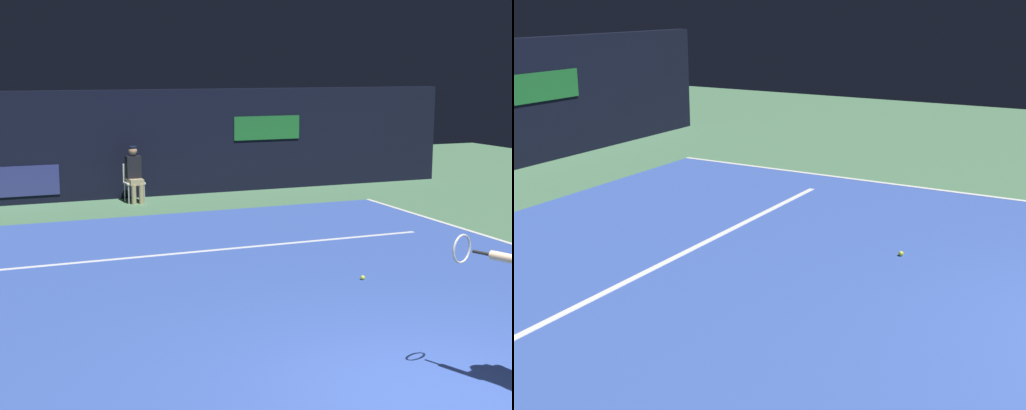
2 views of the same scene
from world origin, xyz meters
TOP-DOWN VIEW (x-y plane):
  - ground_plane at (0.00, 4.51)m, footprint 32.50×32.50m
  - court_surface at (0.00, 4.51)m, footprint 10.12×11.01m
  - line_sideline_left at (5.01, 4.51)m, footprint 0.10×11.01m
  - line_service at (0.00, 6.43)m, footprint 7.89×0.10m
  - tennis_ball at (1.35, 3.82)m, footprint 0.07×0.07m

SIDE VIEW (x-z plane):
  - ground_plane at x=0.00m, z-range 0.00..0.00m
  - court_surface at x=0.00m, z-range 0.00..0.01m
  - line_sideline_left at x=5.01m, z-range 0.01..0.02m
  - line_service at x=0.00m, z-range 0.01..0.02m
  - tennis_ball at x=1.35m, z-range 0.01..0.08m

